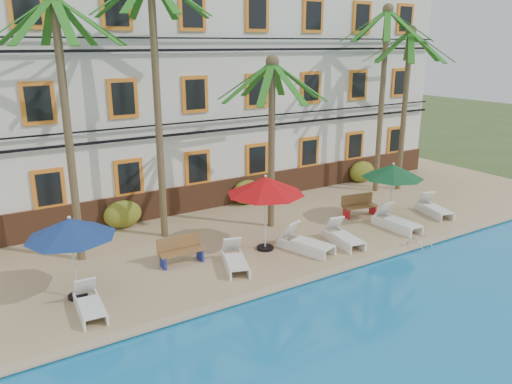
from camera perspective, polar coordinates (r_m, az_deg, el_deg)
ground at (r=17.38m, az=8.26°, el=-8.23°), size 100.00×100.00×0.00m
pool_deck at (r=21.07m, az=-0.52°, el=-3.14°), size 30.00×12.00×0.25m
pool_coping at (r=16.66m, az=10.32°, el=-8.41°), size 30.00×0.35×0.06m
hotel_building at (r=24.28m, az=-6.88°, el=12.08°), size 25.40×6.44×10.22m
palm_a at (r=16.69m, az=-21.11°, el=10.24°), size 4.16×4.16×8.59m
palm_b at (r=18.02m, az=-11.39°, el=13.05°), size 4.16×4.16×9.51m
palm_c at (r=18.94m, az=1.81°, el=8.46°), size 4.16×4.16×6.62m
palm_d at (r=24.49m, az=14.35°, el=12.70°), size 4.16×4.16×8.73m
palm_e at (r=25.16m, az=16.80°, el=11.41°), size 4.16×4.16×7.81m
shrub_left at (r=20.32m, az=-14.99°, el=-2.48°), size 1.50×0.90×1.10m
shrub_mid at (r=22.54m, az=-0.98°, el=-0.00°), size 1.50×0.90×1.10m
shrub_right at (r=26.72m, az=11.99°, el=2.29°), size 1.50×0.90×1.10m
umbrella_blue at (r=14.69m, az=-20.46°, el=-3.92°), size 2.48×2.48×2.48m
umbrella_red at (r=17.03m, az=1.09°, el=0.72°), size 2.73×2.73×2.73m
umbrella_green at (r=20.60m, az=15.37°, el=2.28°), size 2.47×2.47×2.47m
lounger_a at (r=14.49m, az=-18.50°, el=-12.00°), size 0.77×1.81×0.84m
lounger_b at (r=16.33m, az=-2.44°, el=-7.69°), size 1.23×1.95×0.87m
lounger_c at (r=17.64m, az=5.58°, el=-5.74°), size 1.32×2.16×0.96m
lounger_d at (r=18.44m, az=9.90°, el=-4.98°), size 0.93×1.96×0.89m
lounger_e at (r=20.35m, az=15.69°, el=-3.21°), size 0.76×2.04×0.96m
lounger_f at (r=22.51m, az=19.64°, el=-1.73°), size 1.16×1.99×0.89m
bench_left at (r=16.74m, az=-8.61°, el=-6.55°), size 1.52×0.54×0.93m
bench_right at (r=21.44m, az=11.69°, el=-1.47°), size 1.56×0.74×0.93m
pool_ladder at (r=18.90m, az=18.15°, el=-6.00°), size 0.54×0.74×0.74m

